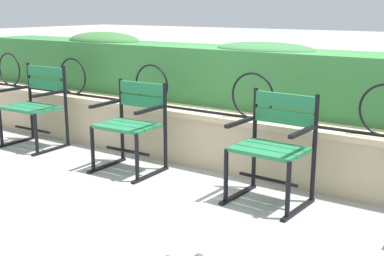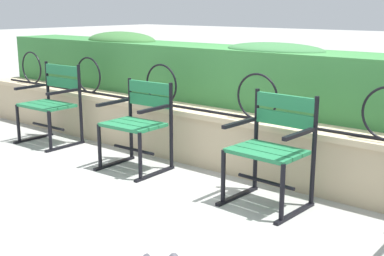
{
  "view_description": "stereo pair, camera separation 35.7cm",
  "coord_description": "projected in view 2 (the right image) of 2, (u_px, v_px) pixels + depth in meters",
  "views": [
    {
      "loc": [
        2.28,
        -3.23,
        1.51
      ],
      "look_at": [
        0.0,
        0.09,
        0.55
      ],
      "focal_mm": 47.71,
      "sensor_mm": 36.0,
      "label": 1
    },
    {
      "loc": [
        2.57,
        -3.02,
        1.51
      ],
      "look_at": [
        0.0,
        0.09,
        0.55
      ],
      "focal_mm": 47.71,
      "sensor_mm": 36.0,
      "label": 2
    }
  ],
  "objects": [
    {
      "name": "park_chair_centre_left",
      "position": [
        138.0,
        122.0,
        4.8
      ],
      "size": [
        0.59,
        0.54,
        0.83
      ],
      "color": "#237547",
      "rests_on": "ground"
    },
    {
      "name": "ground_plane",
      "position": [
        185.0,
        195.0,
        4.2
      ],
      "size": [
        60.0,
        60.0,
        0.0
      ],
      "primitive_type": "plane",
      "color": "#9E9E99"
    },
    {
      "name": "stone_wall",
      "position": [
        242.0,
        143.0,
        4.75
      ],
      "size": [
        8.04,
        0.41,
        0.53
      ],
      "color": "tan",
      "rests_on": "ground"
    },
    {
      "name": "park_chair_centre_right",
      "position": [
        272.0,
        147.0,
        3.92
      ],
      "size": [
        0.59,
        0.54,
        0.86
      ],
      "color": "#237547",
      "rests_on": "ground"
    },
    {
      "name": "hedge_row",
      "position": [
        269.0,
        76.0,
        5.01
      ],
      "size": [
        7.88,
        0.65,
        0.68
      ],
      "color": "#387A3D",
      "rests_on": "stone_wall"
    },
    {
      "name": "park_chair_leftmost",
      "position": [
        52.0,
        101.0,
        5.73
      ],
      "size": [
        0.63,
        0.54,
        0.89
      ],
      "color": "#237547",
      "rests_on": "ground"
    },
    {
      "name": "iron_arch_fence",
      "position": [
        211.0,
        94.0,
        4.78
      ],
      "size": [
        7.49,
        0.02,
        0.42
      ],
      "color": "black",
      "rests_on": "stone_wall"
    }
  ]
}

